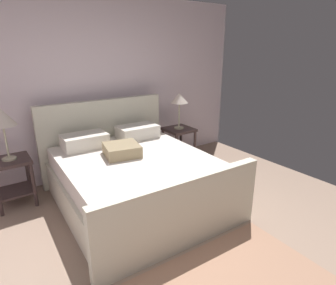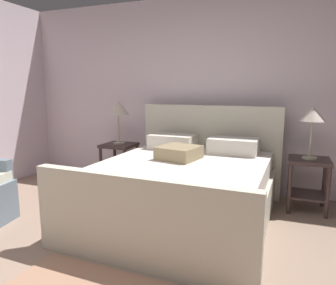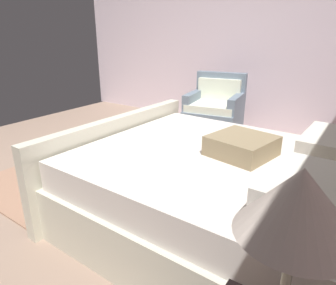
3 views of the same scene
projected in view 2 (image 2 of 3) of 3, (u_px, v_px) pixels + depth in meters
The scene contains 6 objects.
wall_back at pixel (202, 94), 4.31m from camera, with size 5.50×0.12×2.59m, color silver.
bed at pixel (184, 186), 3.31m from camera, with size 1.90×2.16×1.16m.
nightstand_right at pixel (308, 176), 3.52m from camera, with size 0.44×0.44×0.60m.
table_lamp_right at pixel (313, 116), 3.40m from camera, with size 0.28×0.28×0.58m.
nightstand_left at pixel (119, 157), 4.46m from camera, with size 0.44×0.44×0.60m.
table_lamp_left at pixel (118, 108), 4.35m from camera, with size 0.31×0.31×0.62m.
Camera 2 is at (1.12, -1.55, 1.37)m, focal length 33.30 mm.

